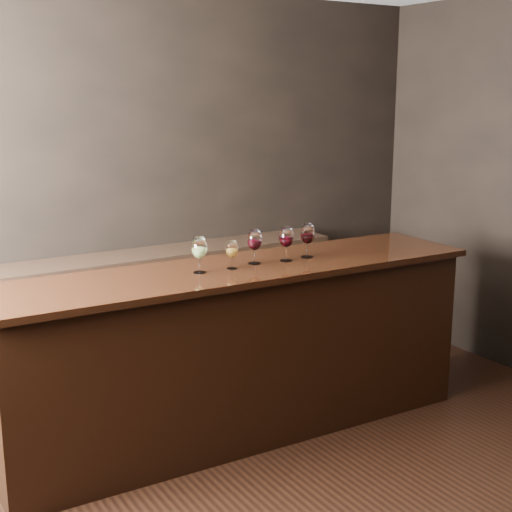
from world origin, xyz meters
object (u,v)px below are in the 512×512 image
bar_counter (240,354)px  back_bar_shelf (161,317)px  glass_amber (232,250)px  glass_red_a (255,241)px  glass_white (199,249)px  glass_red_c (308,235)px  glass_red_b (286,238)px

bar_counter → back_bar_shelf: (-0.08, 1.00, -0.02)m
glass_amber → back_bar_shelf: bearing=90.8°
back_bar_shelf → glass_red_a: 1.24m
back_bar_shelf → glass_white: size_ratio=12.96×
back_bar_shelf → glass_red_c: glass_red_c is taller
back_bar_shelf → glass_red_a: size_ratio=12.95×
bar_counter → glass_amber: (-0.06, -0.02, 0.67)m
glass_amber → glass_red_a: 0.19m
glass_red_c → glass_amber: bearing=-178.9°
glass_amber → glass_red_a: (0.18, 0.04, 0.03)m
glass_amber → glass_red_c: glass_red_c is taller
back_bar_shelf → bar_counter: bearing=-85.7°
glass_red_b → glass_red_c: 0.17m
glass_white → glass_amber: 0.21m
glass_white → glass_red_c: size_ratio=0.98×
glass_white → glass_amber: (0.21, -0.01, -0.03)m
glass_red_b → bar_counter: bearing=176.3°
back_bar_shelf → glass_white: bearing=-100.8°
glass_red_a → glass_amber: bearing=-168.1°
glass_red_b → glass_red_c: size_ratio=0.99×
bar_counter → glass_red_b: bearing=-2.1°
glass_amber → bar_counter: bearing=20.2°
glass_white → glass_red_c: bearing=-0.1°
glass_red_a → glass_red_c: glass_red_c is taller
glass_red_b → glass_red_a: bearing=170.0°
back_bar_shelf → glass_amber: bearing=-89.2°
glass_red_a → glass_red_c: size_ratio=0.98×
glass_red_c → bar_counter: bearing=178.6°
bar_counter → glass_red_c: glass_red_c is taller
glass_white → back_bar_shelf: bearing=79.2°
bar_counter → back_bar_shelf: bar_counter is taller
bar_counter → glass_white: size_ratio=14.01×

